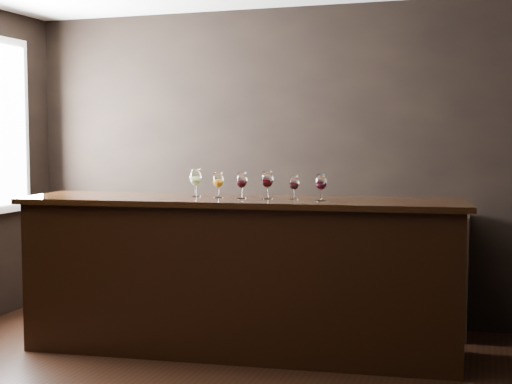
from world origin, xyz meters
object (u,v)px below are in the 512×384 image
(bar_counter, at_px, (240,278))
(glass_amber, at_px, (218,181))
(glass_red_a, at_px, (242,181))
(glass_red_d, at_px, (321,183))
(back_bar_shelf, at_px, (303,268))
(glass_red_c, at_px, (294,183))
(glass_white, at_px, (195,178))
(glass_red_b, at_px, (267,180))

(bar_counter, height_order, glass_amber, glass_amber)
(glass_amber, height_order, glass_red_a, glass_red_a)
(bar_counter, xyz_separation_m, glass_amber, (-0.18, -0.00, 0.74))
(glass_red_d, bearing_deg, back_bar_shelf, 111.46)
(glass_red_c, bearing_deg, bar_counter, -175.72)
(glass_white, distance_m, glass_amber, 0.20)
(glass_red_b, bearing_deg, glass_red_a, -174.27)
(back_bar_shelf, height_order, glass_amber, glass_amber)
(glass_red_a, height_order, glass_red_c, glass_red_a)
(glass_white, xyz_separation_m, glass_red_a, (0.39, -0.05, -0.01))
(bar_counter, xyz_separation_m, glass_red_c, (0.41, 0.03, 0.73))
(glass_red_a, relative_size, glass_red_d, 1.01)
(glass_amber, bearing_deg, glass_red_d, -1.72)
(back_bar_shelf, xyz_separation_m, glass_red_c, (0.16, -0.90, 0.80))
(glass_red_a, height_order, glass_red_b, glass_red_b)
(glass_red_a, distance_m, glass_red_b, 0.20)
(glass_red_b, distance_m, glass_red_c, 0.20)
(glass_red_a, relative_size, glass_red_c, 1.13)
(back_bar_shelf, distance_m, glass_red_c, 1.21)
(back_bar_shelf, bearing_deg, glass_red_b, -92.38)
(back_bar_shelf, xyz_separation_m, glass_amber, (-0.43, -0.93, 0.81))
(glass_red_c, bearing_deg, glass_red_d, -14.98)
(back_bar_shelf, xyz_separation_m, glass_white, (-0.63, -0.91, 0.82))
(glass_amber, height_order, glass_red_d, glass_red_d)
(bar_counter, height_order, back_bar_shelf, bar_counter)
(glass_red_c, xyz_separation_m, glass_red_d, (0.22, -0.06, 0.01))
(glass_red_c, bearing_deg, glass_red_b, -170.83)
(bar_counter, distance_m, glass_red_a, 0.75)
(glass_amber, distance_m, glass_red_c, 0.59)
(glass_red_a, bearing_deg, glass_amber, 174.90)
(back_bar_shelf, relative_size, glass_red_c, 15.85)
(glass_red_a, bearing_deg, glass_red_b, 5.73)
(glass_amber, height_order, glass_red_c, glass_amber)
(glass_red_b, bearing_deg, bar_counter, 179.71)
(glass_white, relative_size, glass_red_b, 1.02)
(glass_red_a, height_order, glass_red_d, glass_red_a)
(glass_red_c, bearing_deg, glass_white, -179.60)
(glass_red_a, xyz_separation_m, glass_red_c, (0.39, 0.05, -0.01))
(glass_amber, bearing_deg, back_bar_shelf, 65.27)
(back_bar_shelf, height_order, glass_red_a, glass_red_a)
(back_bar_shelf, bearing_deg, glass_red_a, -103.89)
(back_bar_shelf, bearing_deg, glass_red_c, -80.01)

